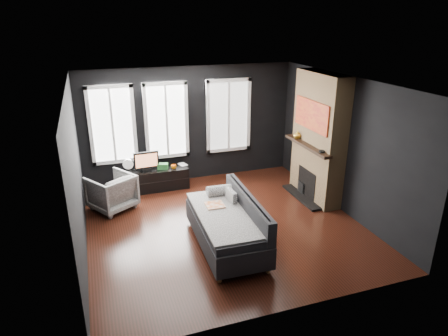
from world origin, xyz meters
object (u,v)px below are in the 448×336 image
object	(u,v)px
sofa	(226,222)
mug	(174,166)
book	(179,161)
media_console	(157,179)
armchair	(111,190)
mantel_vase	(297,135)
monitor	(146,160)

from	to	relation	value
sofa	mug	xyz separation A→B (m)	(-0.32, 2.70, 0.09)
sofa	book	xyz separation A→B (m)	(-0.15, 2.85, 0.14)
book	media_console	bearing A→B (deg)	-172.42
book	armchair	bearing A→B (deg)	-154.76
sofa	mug	world-z (taller)	sofa
media_console	book	bearing A→B (deg)	6.97
sofa	armchair	distance (m)	2.73
sofa	media_console	bearing A→B (deg)	106.14
armchair	book	size ratio (longest dim) A/B	3.69
media_console	mug	distance (m)	0.49
sofa	mantel_vase	size ratio (longest dim) A/B	11.86
monitor	mug	size ratio (longest dim) A/B	4.62
media_console	mantel_vase	bearing A→B (deg)	-20.18
sofa	media_console	xyz separation A→B (m)	(-0.71, 2.78, -0.21)
sofa	monitor	world-z (taller)	monitor
media_console	sofa	bearing A→B (deg)	-76.37
sofa	monitor	bearing A→B (deg)	110.25
media_console	mug	bearing A→B (deg)	-12.23
armchair	mug	size ratio (longest dim) A/B	6.72
media_console	armchair	bearing A→B (deg)	-147.55
media_console	mantel_vase	xyz separation A→B (m)	(2.96, -1.05, 1.07)
sofa	book	world-z (taller)	sofa
armchair	monitor	world-z (taller)	monitor
armchair	monitor	distance (m)	1.12
sofa	armchair	bearing A→B (deg)	131.73
mug	monitor	bearing A→B (deg)	173.27
media_console	book	distance (m)	0.66
media_console	monitor	world-z (taller)	monitor
mantel_vase	book	bearing A→B (deg)	154.91
monitor	mantel_vase	bearing A→B (deg)	-21.59
armchair	monitor	xyz separation A→B (m)	(0.83, 0.67, 0.33)
mug	mantel_vase	world-z (taller)	mantel_vase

